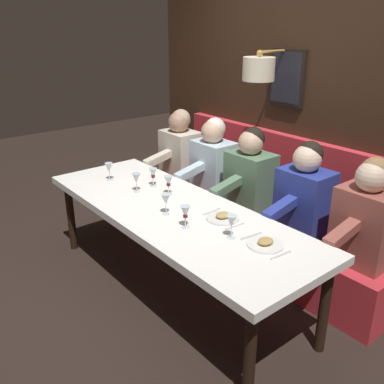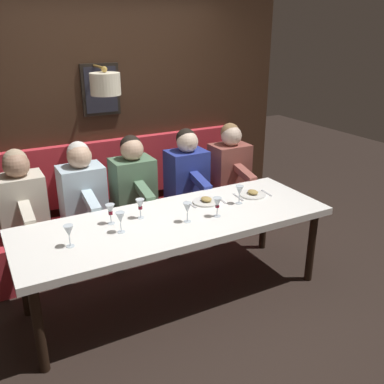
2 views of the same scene
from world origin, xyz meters
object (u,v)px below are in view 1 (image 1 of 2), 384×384
at_px(wine_glass_4, 166,200).
at_px(wine_glass_6, 168,182).
at_px(diner_middle, 250,174).
at_px(wine_glass_5, 231,222).
at_px(wine_glass_1, 109,168).
at_px(wine_glass_2, 185,212).
at_px(wine_glass_3, 136,179).
at_px(diner_far, 213,161).
at_px(wine_glass_0, 153,174).
at_px(diner_near, 304,194).
at_px(diner_farthest, 180,149).
at_px(dining_table, 173,216).
at_px(diner_nearest, 366,216).

bearing_deg(wine_glass_4, wine_glass_6, 51.04).
bearing_deg(diner_middle, wine_glass_5, -142.75).
height_order(wine_glass_1, wine_glass_6, same).
bearing_deg(wine_glass_2, wine_glass_3, 83.03).
bearing_deg(wine_glass_1, wine_glass_3, -83.91).
relative_size(diner_far, wine_glass_4, 4.82).
bearing_deg(wine_glass_0, diner_near, -55.52).
bearing_deg(diner_farthest, dining_table, -129.78).
bearing_deg(wine_glass_4, wine_glass_1, 88.03).
height_order(diner_middle, diner_far, same).
bearing_deg(diner_far, wine_glass_3, -176.72).
bearing_deg(diner_middle, dining_table, -178.17).
bearing_deg(wine_glass_0, wine_glass_3, -174.30).
relative_size(wine_glass_0, wine_glass_2, 1.00).
bearing_deg(wine_glass_6, dining_table, -119.93).
bearing_deg(wine_glass_6, diner_middle, -16.58).
xyz_separation_m(diner_near, wine_glass_1, (-0.95, 1.43, 0.04)).
height_order(dining_table, diner_nearest, diner_nearest).
height_order(diner_nearest, diner_middle, same).
distance_m(dining_table, wine_glass_3, 0.51).
bearing_deg(wine_glass_4, wine_glass_5, -78.38).
distance_m(wine_glass_1, wine_glass_3, 0.40).
relative_size(wine_glass_4, wine_glass_5, 1.00).
bearing_deg(wine_glass_3, wine_glass_5, -87.67).
bearing_deg(diner_farthest, wine_glass_0, -142.08).
relative_size(diner_farthest, wine_glass_3, 4.82).
bearing_deg(wine_glass_1, wine_glass_4, -91.97).
bearing_deg(wine_glass_2, dining_table, 68.68).
bearing_deg(dining_table, wine_glass_6, 60.07).
xyz_separation_m(dining_table, wine_glass_3, (-0.03, 0.48, 0.18)).
bearing_deg(dining_table, wine_glass_0, 72.52).
xyz_separation_m(diner_far, wine_glass_6, (-0.74, -0.28, 0.04)).
height_order(diner_nearest, wine_glass_2, diner_nearest).
relative_size(wine_glass_2, wine_glass_6, 1.00).
bearing_deg(wine_glass_1, diner_middle, -41.47).
xyz_separation_m(diner_middle, diner_far, (0.00, 0.50, 0.00)).
distance_m(dining_table, diner_nearest, 1.41).
xyz_separation_m(diner_middle, wine_glass_2, (-1.01, -0.34, 0.04)).
height_order(diner_middle, wine_glass_4, diner_middle).
xyz_separation_m(wine_glass_0, wine_glass_1, (-0.22, 0.37, 0.00)).
height_order(diner_near, wine_glass_6, diner_near).
relative_size(wine_glass_0, wine_glass_6, 1.00).
bearing_deg(diner_near, wine_glass_1, 123.56).
distance_m(wine_glass_4, wine_glass_6, 0.39).
relative_size(wine_glass_3, wine_glass_6, 1.00).
height_order(diner_near, wine_glass_1, diner_near).
xyz_separation_m(wine_glass_1, wine_glass_4, (-0.03, -0.92, 0.00)).
relative_size(dining_table, wine_glass_0, 15.65).
distance_m(diner_middle, wine_glass_3, 1.01).
relative_size(diner_nearest, wine_glass_0, 4.82).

